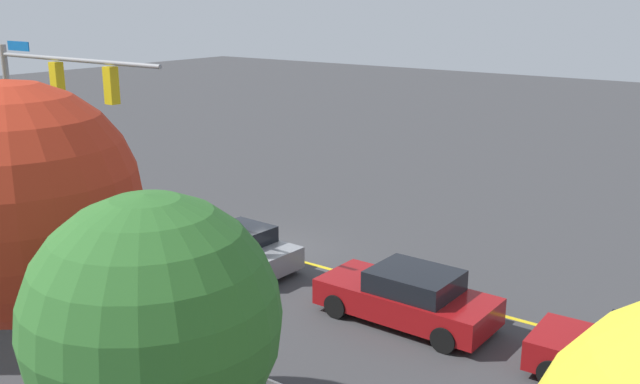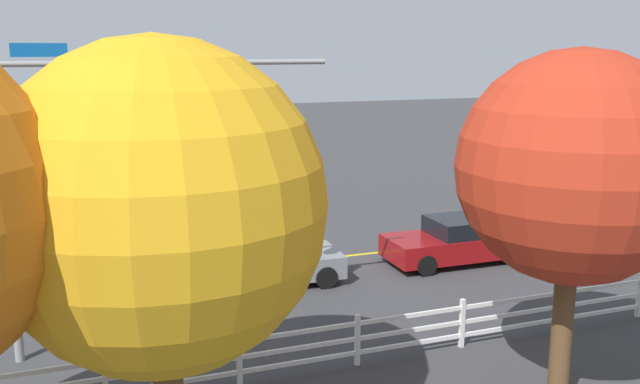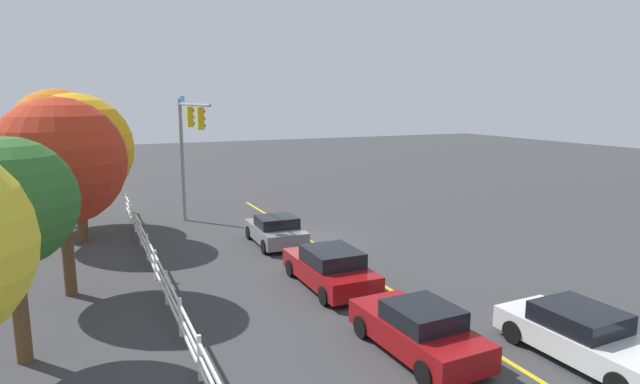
{
  "view_description": "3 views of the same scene",
  "coord_description": "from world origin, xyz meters",
  "px_view_note": "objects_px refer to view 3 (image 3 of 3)",
  "views": [
    {
      "loc": [
        -14.45,
        16.54,
        8.01
      ],
      "look_at": [
        -1.93,
        -0.38,
        2.28
      ],
      "focal_mm": 39.65,
      "sensor_mm": 36.0,
      "label": 1
    },
    {
      "loc": [
        5.23,
        20.14,
        6.76
      ],
      "look_at": [
        -2.4,
        -0.24,
        2.17
      ],
      "focal_mm": 38.88,
      "sensor_mm": 36.0,
      "label": 2
    },
    {
      "loc": [
        -22.52,
        9.61,
        6.66
      ],
      "look_at": [
        -1.99,
        0.2,
        2.64
      ],
      "focal_mm": 29.33,
      "sensor_mm": 36.0,
      "label": 3
    }
  ],
  "objects_px": {
    "car_0": "(584,336)",
    "tree_3": "(76,149)",
    "car_2": "(418,330)",
    "car_3": "(330,268)",
    "tree_2": "(60,162)",
    "tree_0": "(9,204)",
    "tree_4": "(59,136)",
    "car_1": "(276,231)"
  },
  "relations": [
    {
      "from": "car_1",
      "to": "car_3",
      "type": "distance_m",
      "value": 6.09
    },
    {
      "from": "car_3",
      "to": "tree_0",
      "type": "distance_m",
      "value": 10.26
    },
    {
      "from": "car_2",
      "to": "tree_2",
      "type": "bearing_deg",
      "value": 42.82
    },
    {
      "from": "car_3",
      "to": "tree_2",
      "type": "relative_size",
      "value": 0.68
    },
    {
      "from": "car_1",
      "to": "tree_0",
      "type": "distance_m",
      "value": 12.86
    },
    {
      "from": "car_1",
      "to": "car_3",
      "type": "height_order",
      "value": "car_3"
    },
    {
      "from": "car_1",
      "to": "tree_2",
      "type": "bearing_deg",
      "value": 111.99
    },
    {
      "from": "car_0",
      "to": "tree_3",
      "type": "distance_m",
      "value": 21.64
    },
    {
      "from": "tree_0",
      "to": "tree_4",
      "type": "relative_size",
      "value": 0.8
    },
    {
      "from": "car_0",
      "to": "tree_3",
      "type": "bearing_deg",
      "value": -148.68
    },
    {
      "from": "tree_0",
      "to": "car_1",
      "type": "bearing_deg",
      "value": -51.23
    },
    {
      "from": "car_3",
      "to": "tree_0",
      "type": "xyz_separation_m",
      "value": [
        -1.67,
        9.52,
        3.45
      ]
    },
    {
      "from": "tree_2",
      "to": "tree_3",
      "type": "bearing_deg",
      "value": -3.59
    },
    {
      "from": "car_2",
      "to": "tree_3",
      "type": "bearing_deg",
      "value": 24.89
    },
    {
      "from": "tree_0",
      "to": "tree_2",
      "type": "xyz_separation_m",
      "value": [
        4.66,
        -1.04,
        0.47
      ]
    },
    {
      "from": "car_0",
      "to": "car_1",
      "type": "height_order",
      "value": "car_1"
    },
    {
      "from": "tree_0",
      "to": "tree_3",
      "type": "distance_m",
      "value": 12.04
    },
    {
      "from": "tree_2",
      "to": "car_3",
      "type": "bearing_deg",
      "value": -109.44
    },
    {
      "from": "car_1",
      "to": "tree_2",
      "type": "distance_m",
      "value": 9.97
    },
    {
      "from": "tree_0",
      "to": "tree_2",
      "type": "height_order",
      "value": "tree_2"
    },
    {
      "from": "car_0",
      "to": "tree_3",
      "type": "height_order",
      "value": "tree_3"
    },
    {
      "from": "car_0",
      "to": "car_2",
      "type": "distance_m",
      "value": 4.23
    },
    {
      "from": "car_1",
      "to": "tree_4",
      "type": "distance_m",
      "value": 12.59
    },
    {
      "from": "car_3",
      "to": "tree_3",
      "type": "distance_m",
      "value": 13.55
    },
    {
      "from": "car_1",
      "to": "tree_4",
      "type": "height_order",
      "value": "tree_4"
    },
    {
      "from": "tree_0",
      "to": "car_2",
      "type": "bearing_deg",
      "value": -112.2
    },
    {
      "from": "car_0",
      "to": "tree_4",
      "type": "bearing_deg",
      "value": -151.72
    },
    {
      "from": "tree_4",
      "to": "car_1",
      "type": "bearing_deg",
      "value": -131.13
    },
    {
      "from": "car_0",
      "to": "car_2",
      "type": "bearing_deg",
      "value": -120.86
    },
    {
      "from": "car_1",
      "to": "tree_0",
      "type": "xyz_separation_m",
      "value": [
        -7.75,
        9.65,
        3.5
      ]
    },
    {
      "from": "tree_0",
      "to": "tree_2",
      "type": "distance_m",
      "value": 4.79
    },
    {
      "from": "car_1",
      "to": "tree_2",
      "type": "xyz_separation_m",
      "value": [
        -3.09,
        8.61,
        3.96
      ]
    },
    {
      "from": "tree_0",
      "to": "tree_3",
      "type": "bearing_deg",
      "value": -7.12
    },
    {
      "from": "tree_0",
      "to": "tree_4",
      "type": "distance_m",
      "value": 15.59
    },
    {
      "from": "car_1",
      "to": "car_0",
      "type": "bearing_deg",
      "value": -163.4
    },
    {
      "from": "car_3",
      "to": "car_2",
      "type": "bearing_deg",
      "value": 179.92
    },
    {
      "from": "car_1",
      "to": "car_2",
      "type": "height_order",
      "value": "car_2"
    },
    {
      "from": "car_1",
      "to": "tree_2",
      "type": "relative_size",
      "value": 0.59
    },
    {
      "from": "car_2",
      "to": "car_3",
      "type": "distance_m",
      "value": 5.52
    },
    {
      "from": "tree_0",
      "to": "tree_4",
      "type": "bearing_deg",
      "value": -2.57
    },
    {
      "from": "car_0",
      "to": "car_2",
      "type": "xyz_separation_m",
      "value": [
        2.05,
        3.7,
        0.02
      ]
    },
    {
      "from": "tree_2",
      "to": "tree_4",
      "type": "xyz_separation_m",
      "value": [
        10.91,
        0.34,
        0.19
      ]
    }
  ]
}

